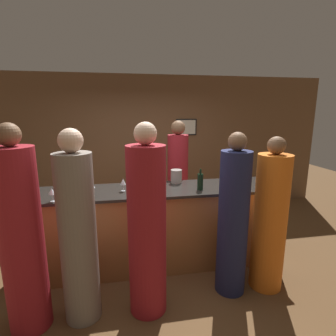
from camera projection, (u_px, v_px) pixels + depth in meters
ground_plane at (155, 263)px, 3.67m from camera, size 14.00×14.00×0.00m
back_wall at (141, 144)px, 5.47m from camera, size 8.00×0.08×2.80m
bar_counter at (155, 227)px, 3.55m from camera, size 3.40×0.73×1.08m
bartender at (178, 183)px, 4.38m from camera, size 0.34×0.34×1.93m
guest_0 at (78, 235)px, 2.54m from camera, size 0.36×0.36×1.93m
guest_1 at (270, 221)px, 3.03m from camera, size 0.38×0.38×1.81m
guest_2 at (233, 221)px, 2.95m from camera, size 0.34×0.34×1.87m
guest_3 at (147, 229)px, 2.64m from camera, size 0.39×0.39×1.99m
guest_4 at (22, 239)px, 2.41m from camera, size 0.38×0.38×1.99m
wine_bottle_0 at (200, 181)px, 3.38m from camera, size 0.08×0.08×0.27m
ice_bucket at (176, 176)px, 3.72m from camera, size 0.16×0.16×0.19m
wine_glass_0 at (80, 188)px, 2.98m from camera, size 0.08×0.08×0.18m
wine_glass_1 at (231, 176)px, 3.58m from camera, size 0.08×0.08×0.17m
wine_glass_2 at (52, 192)px, 2.92m from camera, size 0.08×0.08×0.16m
wine_glass_3 at (238, 177)px, 3.60m from camera, size 0.06×0.06×0.14m
wine_glass_4 at (92, 186)px, 3.13m from camera, size 0.07×0.07×0.17m
wine_glass_5 at (123, 182)px, 3.31m from camera, size 0.07×0.07×0.16m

